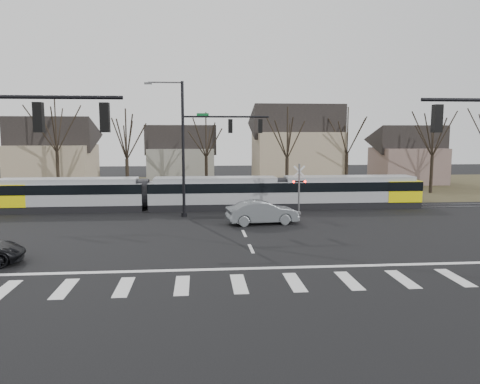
{
  "coord_description": "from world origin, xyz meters",
  "views": [
    {
      "loc": [
        -2.85,
        -23.13,
        6.33
      ],
      "look_at": [
        0.0,
        9.0,
        2.3
      ],
      "focal_mm": 35.0,
      "sensor_mm": 36.0,
      "label": 1
    }
  ],
  "objects": [
    {
      "name": "tree_row",
      "position": [
        2.0,
        26.0,
        5.0
      ],
      "size": [
        59.2,
        7.2,
        10.0
      ],
      "color": "black",
      "rests_on": "ground"
    },
    {
      "name": "signal_pole_far",
      "position": [
        -2.41,
        12.5,
        5.7
      ],
      "size": [
        9.28,
        0.44,
        10.2
      ],
      "color": "black",
      "rests_on": "ground"
    },
    {
      "name": "lane_dashes",
      "position": [
        0.0,
        16.0,
        0.01
      ],
      "size": [
        0.18,
        30.0,
        0.01
      ],
      "color": "silver",
      "rests_on": "ground"
    },
    {
      "name": "tram",
      "position": [
        -1.62,
        16.0,
        1.47
      ],
      "size": [
        35.56,
        2.64,
        2.7
      ],
      "color": "gray",
      "rests_on": "ground"
    },
    {
      "name": "house_d",
      "position": [
        24.0,
        35.0,
        3.97
      ],
      "size": [
        8.64,
        7.56,
        7.65
      ],
      "color": "#6C5650",
      "rests_on": "ground"
    },
    {
      "name": "rail_pair",
      "position": [
        0.0,
        15.8,
        0.03
      ],
      "size": [
        90.0,
        1.52,
        0.06
      ],
      "color": "#59595E",
      "rests_on": "ground"
    },
    {
      "name": "grass_verge",
      "position": [
        0.0,
        32.0,
        0.01
      ],
      "size": [
        140.0,
        28.0,
        0.01
      ],
      "primitive_type": "cube",
      "color": "#38331E",
      "rests_on": "ground"
    },
    {
      "name": "crosswalk",
      "position": [
        0.0,
        -4.0,
        0.01
      ],
      "size": [
        27.0,
        2.6,
        0.01
      ],
      "color": "silver",
      "rests_on": "ground"
    },
    {
      "name": "house_a",
      "position": [
        -20.0,
        34.0,
        4.46
      ],
      "size": [
        9.72,
        8.64,
        8.6
      ],
      "color": "gray",
      "rests_on": "ground"
    },
    {
      "name": "sedan",
      "position": [
        1.59,
        9.13,
        0.83
      ],
      "size": [
        3.14,
        5.51,
        1.65
      ],
      "primitive_type": "imported",
      "rotation": [
        0.0,
        0.0,
        1.71
      ],
      "color": "slate",
      "rests_on": "ground"
    },
    {
      "name": "house_b",
      "position": [
        -5.0,
        36.0,
        3.97
      ],
      "size": [
        8.64,
        7.56,
        7.65
      ],
      "color": "gray",
      "rests_on": "ground"
    },
    {
      "name": "rail_crossing_signal",
      "position": [
        5.0,
        12.79,
        1.89
      ],
      "size": [
        1.08,
        0.36,
        4.0
      ],
      "color": "#59595B",
      "rests_on": "ground"
    },
    {
      "name": "ground",
      "position": [
        0.0,
        0.0,
        0.0
      ],
      "size": [
        140.0,
        140.0,
        0.0
      ],
      "primitive_type": "plane",
      "color": "black"
    },
    {
      "name": "stop_line",
      "position": [
        0.0,
        -1.8,
        0.01
      ],
      "size": [
        28.0,
        0.35,
        0.01
      ],
      "primitive_type": "cube",
      "color": "silver",
      "rests_on": "ground"
    },
    {
      "name": "house_c",
      "position": [
        9.0,
        33.0,
        5.23
      ],
      "size": [
        10.8,
        8.64,
        10.1
      ],
      "color": "gray",
      "rests_on": "ground"
    }
  ]
}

